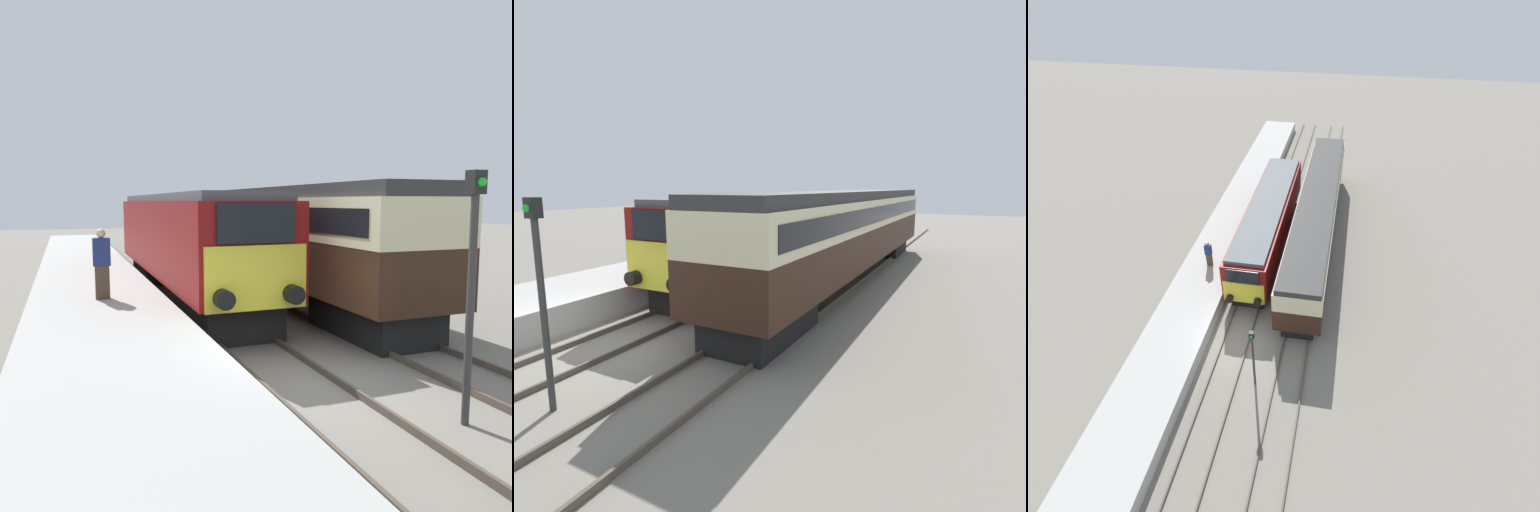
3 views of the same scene
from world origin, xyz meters
TOP-DOWN VIEW (x-y plane):
  - ground_plane at (0.00, 0.00)m, footprint 120.00×120.00m
  - platform_left at (-3.30, 8.00)m, footprint 3.50×50.00m
  - rails_near_track at (0.00, 5.00)m, footprint 1.51×60.00m
  - rails_far_track at (3.40, 5.00)m, footprint 1.50×60.00m
  - locomotive at (0.00, 9.71)m, footprint 2.70×14.88m
  - passenger_carriage at (3.40, 10.93)m, footprint 2.75×20.56m
  - person_on_platform at (-3.18, 5.60)m, footprint 0.44×0.26m
  - signal_post at (1.70, -2.23)m, footprint 0.24×0.28m

SIDE VIEW (x-z plane):
  - ground_plane at x=0.00m, z-range 0.00..0.00m
  - rails_near_track at x=0.00m, z-range 0.00..0.14m
  - rails_far_track at x=3.40m, z-range 0.00..0.14m
  - platform_left at x=-3.30m, z-range 0.00..0.92m
  - person_on_platform at x=-3.18m, z-range 0.93..2.79m
  - locomotive at x=0.00m, z-range 0.24..3.98m
  - signal_post at x=1.70m, z-range 0.37..4.33m
  - passenger_carriage at x=3.40m, z-range 0.44..4.40m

